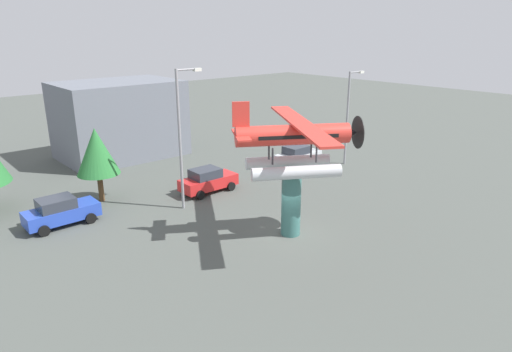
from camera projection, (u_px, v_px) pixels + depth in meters
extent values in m
plane|color=#4C514C|center=(290.00, 234.00, 25.81)|extent=(140.00, 140.00, 0.00)
cylinder|color=#386B66|center=(291.00, 204.00, 25.23)|extent=(1.10, 1.10, 3.68)
cylinder|color=silver|center=(297.00, 172.00, 23.61)|extent=(4.46, 3.11, 0.70)
cylinder|color=#333338|center=(316.00, 154.00, 24.02)|extent=(0.14, 0.14, 0.90)
cylinder|color=#333338|center=(273.00, 156.00, 23.64)|extent=(0.14, 0.14, 0.90)
cylinder|color=silver|center=(288.00, 162.00, 25.48)|extent=(4.46, 3.11, 0.70)
cylinder|color=#333338|center=(311.00, 150.00, 24.95)|extent=(0.14, 0.14, 0.90)
cylinder|color=#333338|center=(269.00, 151.00, 24.57)|extent=(0.14, 0.14, 0.90)
cylinder|color=red|center=(293.00, 135.00, 23.98)|extent=(5.86, 4.18, 1.10)
cube|color=black|center=(297.00, 135.00, 24.01)|extent=(4.29, 3.24, 0.20)
cone|color=#262628|center=(351.00, 133.00, 24.50)|extent=(1.06, 1.12, 0.88)
cylinder|color=black|center=(358.00, 132.00, 24.56)|extent=(0.98, 1.55, 1.80)
cube|color=red|center=(300.00, 123.00, 23.85)|extent=(6.38, 9.44, 0.12)
cube|color=red|center=(241.00, 135.00, 23.50)|extent=(2.06, 2.75, 0.10)
cube|color=red|center=(241.00, 114.00, 23.16)|extent=(0.83, 0.57, 1.30)
cube|color=#2847B7|center=(62.00, 214.00, 26.79)|extent=(4.20, 1.70, 0.80)
cube|color=#2D333D|center=(56.00, 203.00, 26.41)|extent=(2.00, 1.56, 0.64)
cylinder|color=black|center=(91.00, 218.00, 27.12)|extent=(0.64, 0.22, 0.64)
cylinder|color=black|center=(80.00, 210.00, 28.40)|extent=(0.64, 0.22, 0.64)
cylinder|color=black|center=(44.00, 231.00, 25.43)|extent=(0.64, 0.22, 0.64)
cylinder|color=black|center=(34.00, 221.00, 26.72)|extent=(0.64, 0.22, 0.64)
cube|color=red|center=(209.00, 182.00, 32.24)|extent=(4.20, 1.70, 0.80)
cube|color=#2D333D|center=(205.00, 173.00, 31.86)|extent=(2.00, 1.56, 0.64)
cylinder|color=black|center=(231.00, 186.00, 32.57)|extent=(0.64, 0.22, 0.64)
cylinder|color=black|center=(216.00, 180.00, 33.85)|extent=(0.64, 0.22, 0.64)
cylinder|color=black|center=(200.00, 195.00, 30.88)|extent=(0.64, 0.22, 0.64)
cylinder|color=black|center=(186.00, 188.00, 32.17)|extent=(0.64, 0.22, 0.64)
cube|color=silver|center=(298.00, 157.00, 38.42)|extent=(4.20, 1.70, 0.80)
cube|color=#2D333D|center=(296.00, 150.00, 38.04)|extent=(2.00, 1.56, 0.64)
cylinder|color=black|center=(316.00, 161.00, 38.75)|extent=(0.64, 0.22, 0.64)
cylinder|color=black|center=(301.00, 157.00, 40.03)|extent=(0.64, 0.22, 0.64)
cylinder|color=black|center=(295.00, 167.00, 37.06)|extent=(0.64, 0.22, 0.64)
cylinder|color=black|center=(279.00, 162.00, 38.34)|extent=(0.64, 0.22, 0.64)
cylinder|color=gray|center=(180.00, 142.00, 28.09)|extent=(0.18, 0.18, 8.97)
cylinder|color=gray|center=(187.00, 69.00, 27.21)|extent=(1.60, 0.12, 0.12)
cube|color=silver|center=(197.00, 70.00, 27.66)|extent=(0.50, 0.28, 0.20)
cylinder|color=gray|center=(347.00, 119.00, 37.88)|extent=(0.18, 0.18, 7.89)
cylinder|color=gray|center=(356.00, 72.00, 37.17)|extent=(1.60, 0.12, 0.12)
cube|color=silver|center=(361.00, 72.00, 37.63)|extent=(0.50, 0.28, 0.20)
cube|color=slate|center=(120.00, 119.00, 40.59)|extent=(10.36, 7.28, 6.78)
cylinder|color=brown|center=(101.00, 187.00, 30.45)|extent=(0.36, 0.36, 1.94)
cone|color=#287033|center=(97.00, 151.00, 29.65)|extent=(2.82, 2.82, 3.13)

